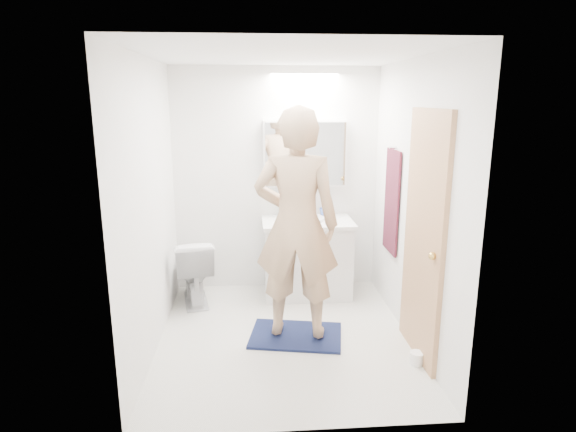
{
  "coord_description": "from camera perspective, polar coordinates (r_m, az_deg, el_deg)",
  "views": [
    {
      "loc": [
        -0.27,
        -3.91,
        2.08
      ],
      "look_at": [
        0.05,
        0.25,
        1.05
      ],
      "focal_mm": 30.06,
      "sensor_mm": 36.0,
      "label": 1
    }
  ],
  "objects": [
    {
      "name": "soap_bottle_a",
      "position": [
        5.16,
        -0.6,
        0.95
      ],
      "size": [
        0.09,
        0.09,
        0.21
      ],
      "primitive_type": "imported",
      "rotation": [
        0.0,
        0.0,
        -0.05
      ],
      "color": "beige",
      "rests_on": "countertop"
    },
    {
      "name": "toilet_paper_roll",
      "position": [
        4.15,
        14.97,
        -15.93
      ],
      "size": [
        0.11,
        0.11,
        0.1
      ],
      "primitive_type": "cylinder",
      "color": "white",
      "rests_on": "floor"
    },
    {
      "name": "door_knob",
      "position": [
        3.69,
        16.7,
        -4.56
      ],
      "size": [
        0.06,
        0.06,
        0.06
      ],
      "primitive_type": "sphere",
      "color": "gold",
      "rests_on": "door"
    },
    {
      "name": "ceiling",
      "position": [
        3.93,
        -0.47,
        18.55
      ],
      "size": [
        2.5,
        2.5,
        0.0
      ],
      "primitive_type": "plane",
      "rotation": [
        3.14,
        0.0,
        0.0
      ],
      "color": "white",
      "rests_on": "floor"
    },
    {
      "name": "medicine_cabinet",
      "position": [
        5.15,
        2.0,
        7.39
      ],
      "size": [
        0.88,
        0.14,
        0.7
      ],
      "primitive_type": "cube",
      "color": "white",
      "rests_on": "wall_back"
    },
    {
      "name": "toothbrush_cup",
      "position": [
        5.23,
        4.28,
        0.43
      ],
      "size": [
        0.13,
        0.13,
        0.09
      ],
      "primitive_type": "imported",
      "rotation": [
        0.0,
        0.0,
        -0.29
      ],
      "color": "#3B5BB1",
      "rests_on": "countertop"
    },
    {
      "name": "mirror_panel",
      "position": [
        5.07,
        2.09,
        7.29
      ],
      "size": [
        0.84,
        0.01,
        0.66
      ],
      "primitive_type": "cube",
      "color": "silver",
      "rests_on": "medicine_cabinet"
    },
    {
      "name": "sink_basin",
      "position": [
        5.09,
        2.31,
        -0.3
      ],
      "size": [
        0.36,
        0.36,
        0.03
      ],
      "primitive_type": "cylinder",
      "color": "white",
      "rests_on": "countertop"
    },
    {
      "name": "towel",
      "position": [
        4.76,
        12.16,
        1.67
      ],
      "size": [
        0.02,
        0.42,
        1.0
      ],
      "primitive_type": "cube",
      "color": "black",
      "rests_on": "wall_right"
    },
    {
      "name": "faucet",
      "position": [
        5.26,
        2.07,
        0.89
      ],
      "size": [
        0.02,
        0.02,
        0.16
      ],
      "primitive_type": "cylinder",
      "color": "silver",
      "rests_on": "countertop"
    },
    {
      "name": "wall_left",
      "position": [
        4.09,
        -16.0,
        0.91
      ],
      "size": [
        0.0,
        2.5,
        2.5
      ],
      "primitive_type": "plane",
      "rotation": [
        1.57,
        0.0,
        1.57
      ],
      "color": "white",
      "rests_on": "floor"
    },
    {
      "name": "wall_back",
      "position": [
        5.24,
        -1.39,
        4.19
      ],
      "size": [
        2.5,
        0.0,
        2.5
      ],
      "primitive_type": "plane",
      "rotation": [
        1.57,
        0.0,
        0.0
      ],
      "color": "white",
      "rests_on": "floor"
    },
    {
      "name": "door",
      "position": [
        3.95,
        15.76,
        -2.5
      ],
      "size": [
        0.04,
        0.8,
        2.0
      ],
      "primitive_type": "cube",
      "color": "tan",
      "rests_on": "wall_right"
    },
    {
      "name": "wall_right",
      "position": [
        4.23,
        14.59,
        1.43
      ],
      "size": [
        0.0,
        2.5,
        2.5
      ],
      "primitive_type": "plane",
      "rotation": [
        1.57,
        0.0,
        -1.57
      ],
      "color": "white",
      "rests_on": "floor"
    },
    {
      "name": "vanity_cabinet",
      "position": [
        5.19,
        2.3,
        -5.15
      ],
      "size": [
        0.9,
        0.55,
        0.78
      ],
      "primitive_type": "cube",
      "color": "silver",
      "rests_on": "floor"
    },
    {
      "name": "person",
      "position": [
        4.06,
        1.0,
        -1.04
      ],
      "size": [
        0.79,
        0.6,
        1.97
      ],
      "primitive_type": "imported",
      "rotation": [
        0.0,
        0.0,
        2.96
      ],
      "color": "tan",
      "rests_on": "bath_rug"
    },
    {
      "name": "toilet",
      "position": [
        5.1,
        -11.08,
        -6.28
      ],
      "size": [
        0.5,
        0.74,
        0.69
      ],
      "primitive_type": "imported",
      "rotation": [
        0.0,
        0.0,
        3.33
      ],
      "color": "white",
      "rests_on": "floor"
    },
    {
      "name": "wall_front",
      "position": [
        2.81,
        1.35,
        -4.33
      ],
      "size": [
        2.5,
        0.0,
        2.5
      ],
      "primitive_type": "plane",
      "rotation": [
        -1.57,
        0.0,
        0.0
      ],
      "color": "white",
      "rests_on": "floor"
    },
    {
      "name": "bath_rug",
      "position": [
        4.43,
        0.94,
        -13.94
      ],
      "size": [
        0.89,
        0.69,
        0.02
      ],
      "primitive_type": "cube",
      "rotation": [
        0.0,
        0.0,
        -0.18
      ],
      "color": "#131A3D",
      "rests_on": "floor"
    },
    {
      "name": "soap_bottle_b",
      "position": [
        5.2,
        0.09,
        0.8
      ],
      "size": [
        0.11,
        0.11,
        0.17
      ],
      "primitive_type": "imported",
      "rotation": [
        0.0,
        0.0,
        -0.81
      ],
      "color": "#5DA0C8",
      "rests_on": "countertop"
    },
    {
      "name": "towel_hook",
      "position": [
        4.68,
        12.33,
        7.91
      ],
      "size": [
        0.07,
        0.02,
        0.02
      ],
      "primitive_type": "cylinder",
      "rotation": [
        0.0,
        1.57,
        0.0
      ],
      "color": "silver",
      "rests_on": "wall_right"
    },
    {
      "name": "floor",
      "position": [
        4.43,
        -0.41,
        -14.1
      ],
      "size": [
        2.5,
        2.5,
        0.0
      ],
      "primitive_type": "plane",
      "color": "silver",
      "rests_on": "ground"
    },
    {
      "name": "countertop",
      "position": [
        5.07,
        2.34,
        -0.77
      ],
      "size": [
        0.95,
        0.58,
        0.04
      ],
      "primitive_type": "cube",
      "color": "white",
      "rests_on": "vanity_cabinet"
    }
  ]
}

